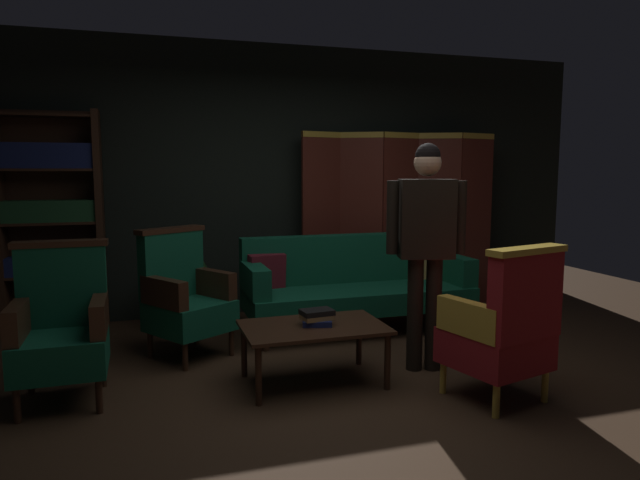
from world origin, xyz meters
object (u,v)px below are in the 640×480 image
book_tan_leather (317,317)px  book_black_cloth (317,312)px  armchair_gilt_accent (503,328)px  armchair_wing_left (61,327)px  coffee_table (314,332)px  bookshelf (51,215)px  book_navy_cloth (317,322)px  folding_screen (400,218)px  armchair_wing_right (185,296)px  velvet_couch (355,282)px  standing_figure (426,236)px  potted_plant (186,285)px

book_tan_leather → book_black_cloth: book_black_cloth is taller
armchair_gilt_accent → armchair_wing_left: same height
coffee_table → armchair_wing_left: bearing=172.9°
book_tan_leather → armchair_gilt_accent: bearing=-32.8°
bookshelf → book_navy_cloth: bearing=-45.0°
armchair_gilt_accent → folding_screen: bearing=79.9°
book_tan_leather → book_black_cloth: 0.03m
coffee_table → armchair_wing_right: (-0.82, 0.90, 0.12)m
velvet_couch → standing_figure: (0.10, -1.20, 0.57)m
armchair_wing_right → bookshelf: bearing=135.9°
coffee_table → book_tan_leather: (0.03, 0.01, 0.10)m
velvet_couch → armchair_gilt_accent: bearing=-80.8°
velvet_couch → standing_figure: 1.34m
folding_screen → armchair_wing_left: size_ratio=2.09×
standing_figure → book_tan_leather: size_ratio=8.01×
potted_plant → coffee_table: bearing=-66.6°
armchair_gilt_accent → armchair_wing_right: bearing=140.5°
book_navy_cloth → velvet_couch: bearing=58.4°
velvet_couch → armchair_wing_left: armchair_wing_left is taller
armchair_wing_right → potted_plant: 0.85m
bookshelf → armchair_gilt_accent: bookshelf is taller
velvet_couch → book_black_cloth: 1.43m
potted_plant → book_tan_leather: (0.78, -1.73, 0.06)m
armchair_wing_left → book_navy_cloth: bearing=-6.6°
coffee_table → book_navy_cloth: size_ratio=4.93×
book_navy_cloth → book_tan_leather: 0.04m
folding_screen → book_navy_cloth: (-1.50, -1.85, -0.55)m
folding_screen → standing_figure: 1.95m
folding_screen → book_black_cloth: (-1.50, -1.85, -0.47)m
book_black_cloth → coffee_table: bearing=-159.2°
velvet_couch → bookshelf: bearing=164.6°
bookshelf → coffee_table: bookshelf is taller
coffee_table → armchair_gilt_accent: 1.28m
book_tan_leather → coffee_table: bearing=-159.2°
book_black_cloth → folding_screen: bearing=50.8°
bookshelf → armchair_wing_right: bearing=-44.1°
folding_screen → velvet_couch: size_ratio=1.02×
folding_screen → book_black_cloth: size_ratio=9.79×
book_tan_leather → folding_screen: bearing=50.8°
armchair_gilt_accent → armchair_wing_right: 2.47m
standing_figure → book_navy_cloth: (-0.85, -0.01, -0.59)m
book_navy_cloth → book_black_cloth: book_black_cloth is taller
book_black_cloth → book_tan_leather: bearing=0.0°
armchair_gilt_accent → book_navy_cloth: 1.26m
bookshelf → book_black_cloth: size_ratio=9.25×
armchair_gilt_accent → book_tan_leather: armchair_gilt_accent is taller
bookshelf → folding_screen: bearing=-1.8°
armchair_wing_right → book_black_cloth: size_ratio=4.69×
velvet_couch → coffee_table: velvet_couch is taller
standing_figure → book_black_cloth: standing_figure is taller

